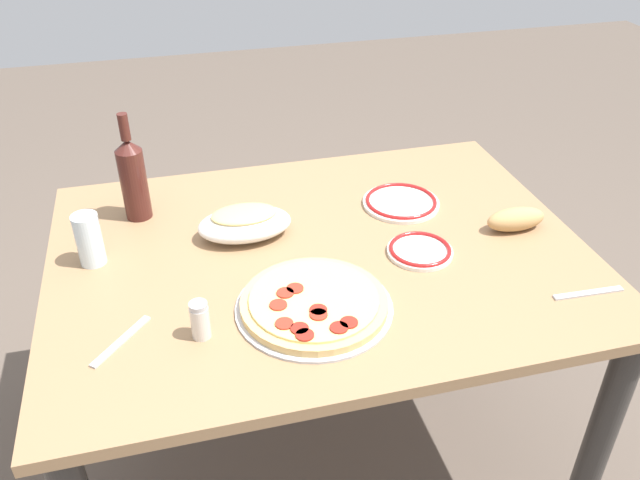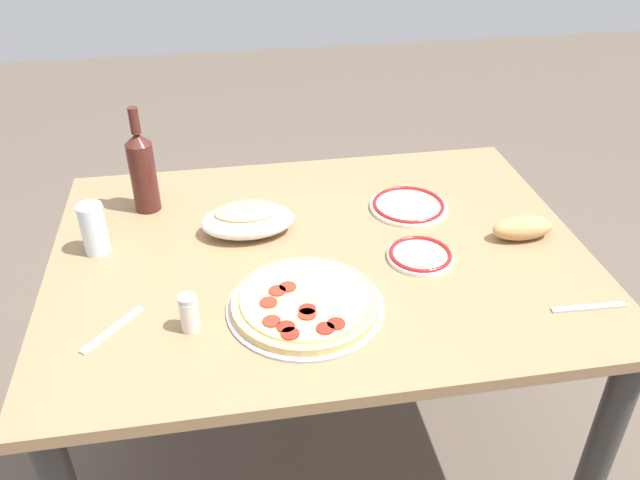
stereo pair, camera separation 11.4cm
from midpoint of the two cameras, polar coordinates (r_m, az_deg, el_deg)
name	(u,v)px [view 1 (the left image)]	position (r m, az deg, el deg)	size (l,w,h in m)	color
ground_plane	(320,439)	(2.11, -1.61, -17.12)	(8.00, 8.00, 0.00)	brown
dining_table	(320,283)	(1.69, -1.94, -3.88)	(1.33, 0.99, 0.71)	#93704C
pepperoni_pizza	(314,304)	(1.43, -2.82, -5.67)	(0.35, 0.35, 0.03)	#B7B7BC
baked_pasta_dish	(245,222)	(1.67, -8.58, 1.52)	(0.24, 0.15, 0.08)	white
wine_bottle	(133,177)	(1.79, -17.89, 5.24)	(0.07, 0.07, 0.30)	#471E19
water_glass	(89,240)	(1.66, -21.50, 0.00)	(0.06, 0.06, 0.13)	silver
side_plate_near	(420,250)	(1.62, 6.80, -0.95)	(0.16, 0.16, 0.02)	white
side_plate_far	(401,202)	(1.82, 5.36, 3.31)	(0.21, 0.21, 0.02)	white
bread_loaf	(516,219)	(1.75, 15.06, 1.73)	(0.16, 0.07, 0.06)	tan
spice_shaker	(200,320)	(1.38, -12.86, -6.94)	(0.04, 0.04, 0.09)	silver
fork_left	(588,293)	(1.58, 20.63, -4.44)	(0.17, 0.02, 0.01)	#B7B7BC
fork_right	(121,341)	(1.43, -19.29, -8.44)	(0.17, 0.02, 0.01)	#B7B7BC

